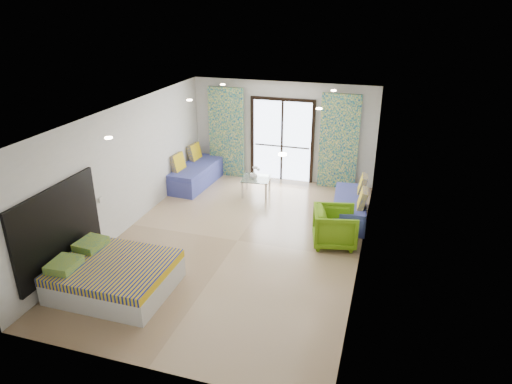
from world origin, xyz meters
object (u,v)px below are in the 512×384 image
(daybed_right, at_px, (350,207))
(armchair, at_px, (335,225))
(coffee_table, at_px, (256,180))
(daybed_left, at_px, (196,174))
(bed, at_px, (114,276))

(daybed_right, xyz_separation_m, armchair, (-0.17, -1.29, 0.15))
(coffee_table, bearing_deg, armchair, -41.09)
(daybed_left, height_order, daybed_right, daybed_left)
(daybed_left, bearing_deg, coffee_table, -2.90)
(coffee_table, bearing_deg, bed, -103.48)
(armchair, bearing_deg, daybed_left, 49.06)
(bed, distance_m, armchair, 4.37)
(bed, distance_m, daybed_left, 4.95)
(daybed_left, bearing_deg, bed, -79.12)
(daybed_left, bearing_deg, daybed_right, -8.55)
(bed, distance_m, coffee_table, 4.85)
(daybed_right, bearing_deg, coffee_table, 159.43)
(bed, xyz_separation_m, daybed_left, (-0.64, 4.91, 0.03))
(bed, bearing_deg, daybed_right, 48.16)
(bed, distance_m, daybed_right, 5.39)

